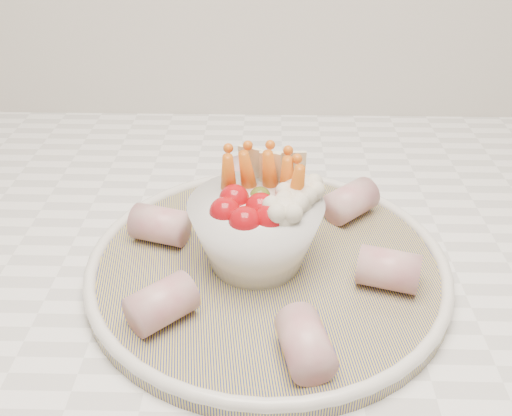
{
  "coord_description": "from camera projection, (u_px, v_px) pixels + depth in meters",
  "views": [
    {
      "loc": [
        -0.02,
        0.92,
        1.28
      ],
      "look_at": [
        -0.03,
        1.36,
        1.0
      ],
      "focal_mm": 40.0,
      "sensor_mm": 36.0,
      "label": 1
    }
  ],
  "objects": [
    {
      "name": "serving_platter",
      "position": [
        268.0,
        264.0,
        0.56
      ],
      "size": [
        0.39,
        0.39,
        0.02
      ],
      "color": "navy",
      "rests_on": "kitchen_counter"
    },
    {
      "name": "veggie_bowl",
      "position": [
        259.0,
        224.0,
        0.54
      ],
      "size": [
        0.13,
        0.13,
        0.11
      ],
      "color": "white",
      "rests_on": "serving_platter"
    },
    {
      "name": "cured_meat_rolls",
      "position": [
        268.0,
        246.0,
        0.55
      ],
      "size": [
        0.28,
        0.31,
        0.04
      ],
      "color": "#B0505D",
      "rests_on": "serving_platter"
    }
  ]
}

